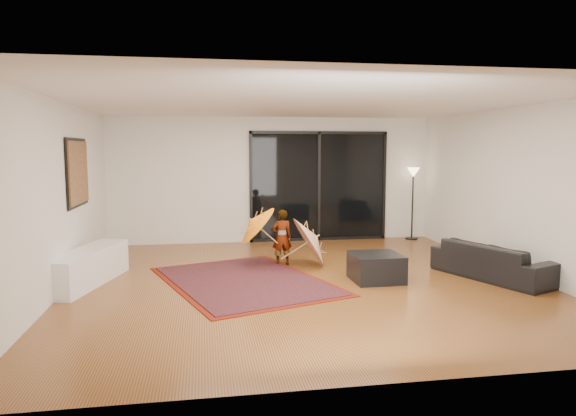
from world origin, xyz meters
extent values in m
plane|color=brown|center=(0.00, 0.00, 0.00)|extent=(7.00, 7.00, 0.00)
plane|color=white|center=(0.00, 0.00, 2.70)|extent=(7.00, 7.00, 0.00)
plane|color=silver|center=(0.00, 3.50, 1.35)|extent=(7.00, 0.00, 7.00)
plane|color=silver|center=(0.00, -3.50, 1.35)|extent=(7.00, 0.00, 7.00)
plane|color=silver|center=(-3.50, 0.00, 1.35)|extent=(0.00, 7.00, 7.00)
plane|color=silver|center=(3.50, 0.00, 1.35)|extent=(0.00, 7.00, 7.00)
cube|color=black|center=(1.00, 3.47, 1.20)|extent=(3.00, 0.04, 2.40)
cube|color=black|center=(1.00, 3.45, 2.37)|extent=(3.06, 0.06, 0.06)
cube|color=black|center=(1.00, 3.45, 0.03)|extent=(3.06, 0.06, 0.06)
cube|color=black|center=(1.00, 3.45, 1.20)|extent=(0.06, 0.06, 2.40)
cube|color=black|center=(-3.48, 1.00, 1.65)|extent=(0.02, 1.28, 1.08)
cube|color=#1D4A37|center=(-3.46, 1.00, 1.65)|extent=(0.03, 1.18, 0.98)
cube|color=white|center=(-3.25, 0.39, 0.26)|extent=(0.95, 1.94, 0.52)
cube|color=#424244|center=(-3.25, 0.37, 0.17)|extent=(0.35, 0.35, 0.34)
cube|color=#631508|center=(-0.92, 0.15, 0.01)|extent=(3.02, 3.55, 0.01)
cube|color=#662009|center=(-0.92, 0.15, 0.01)|extent=(2.81, 3.35, 0.02)
imported|color=black|center=(2.95, -0.29, 0.28)|extent=(1.40, 2.06, 0.56)
cube|color=black|center=(1.09, -0.13, 0.21)|extent=(0.74, 0.74, 0.42)
cylinder|color=black|center=(3.10, 3.25, 0.01)|extent=(0.28, 0.28, 0.03)
cylinder|color=black|center=(3.10, 3.25, 0.74)|extent=(0.04, 0.04, 1.48)
cone|color=#FFD899|center=(3.10, 3.25, 1.50)|extent=(0.28, 0.28, 0.22)
imported|color=#999999|center=(-0.18, 1.18, 0.49)|extent=(0.37, 0.26, 0.98)
cone|color=orange|center=(-0.73, 1.13, 0.73)|extent=(0.68, 0.82, 0.72)
cylinder|color=#AA7C48|center=(-0.73, 1.13, 0.40)|extent=(0.38, 0.02, 0.36)
cylinder|color=#AA7C48|center=(-0.73, 1.13, 0.84)|extent=(0.05, 0.02, 0.05)
cone|color=white|center=(0.42, 1.03, 0.51)|extent=(0.66, 0.97, 0.93)
cylinder|color=#AA7C48|center=(0.42, 1.03, 0.13)|extent=(0.48, 0.02, 0.30)
cylinder|color=#AA7C48|center=(0.42, 1.03, 0.62)|extent=(0.06, 0.02, 0.05)
camera|label=1|loc=(-1.52, -7.53, 2.03)|focal=32.00mm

